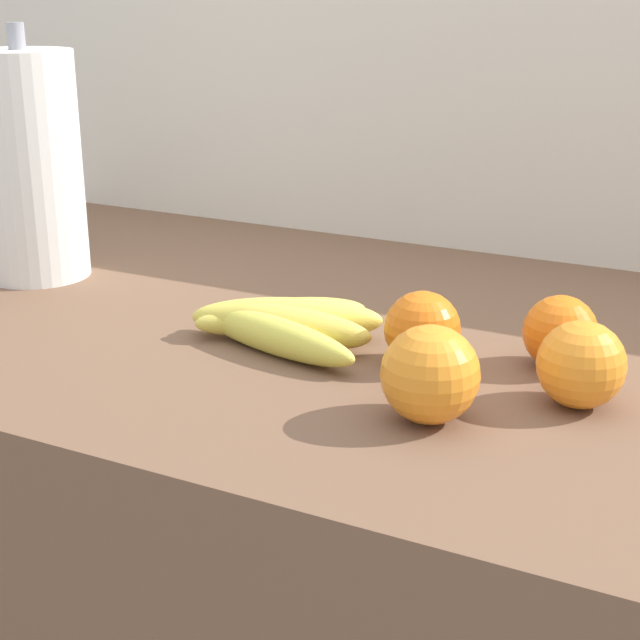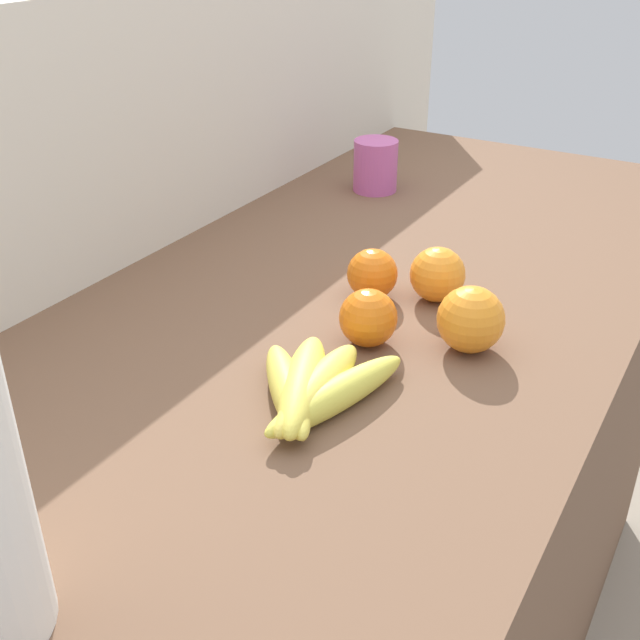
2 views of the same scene
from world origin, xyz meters
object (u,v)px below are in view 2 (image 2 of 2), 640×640
orange_far_right (471,319)px  banana_bunch (312,389)px  orange_right (368,318)px  orange_front (437,274)px  orange_back_right (372,274)px  mug (375,166)px

orange_far_right → banana_bunch: bearing=152.2°
orange_far_right → orange_right: 0.12m
orange_front → orange_right: (-0.15, 0.03, -0.00)m
orange_front → orange_back_right: 0.09m
banana_bunch → mug: size_ratio=2.20×
mug → orange_right: bearing=-153.8°
banana_bunch → orange_back_right: 0.27m
orange_back_right → orange_right: bearing=-155.1°
orange_far_right → orange_right: bearing=114.5°
orange_right → orange_back_right: size_ratio=1.04×
orange_right → mug: bearing=26.2°
banana_bunch → orange_front: 0.30m
orange_front → orange_far_right: size_ratio=0.92×
banana_bunch → orange_front: orange_front is taller
banana_bunch → orange_far_right: size_ratio=2.54×
banana_bunch → orange_far_right: 0.22m
orange_back_right → mug: bearing=26.5°
orange_front → orange_back_right: bearing=115.4°
banana_bunch → orange_right: 0.15m
orange_front → orange_far_right: 0.13m
mug → orange_front: bearing=-142.3°
orange_far_right → mug: (0.46, 0.36, 0.01)m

